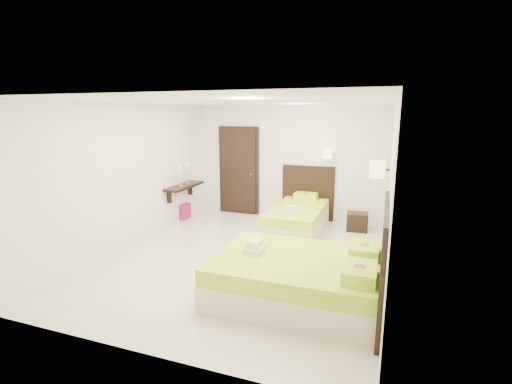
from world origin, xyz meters
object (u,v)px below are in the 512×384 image
(bed_double, at_px, (303,276))
(bed_single, at_px, (299,216))
(nightstand, at_px, (357,222))
(ottoman, at_px, (181,211))

(bed_double, bearing_deg, bed_single, 104.40)
(bed_single, bearing_deg, bed_double, -75.60)
(nightstand, bearing_deg, bed_double, -101.31)
(bed_single, height_order, bed_double, bed_double)
(bed_single, distance_m, ottoman, 2.82)
(ottoman, bearing_deg, bed_double, -38.52)
(bed_single, xyz_separation_m, bed_double, (0.74, -2.88, 0.02))
(nightstand, relative_size, ottoman, 1.21)
(bed_double, bearing_deg, ottoman, 141.48)
(bed_double, relative_size, ottoman, 6.14)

